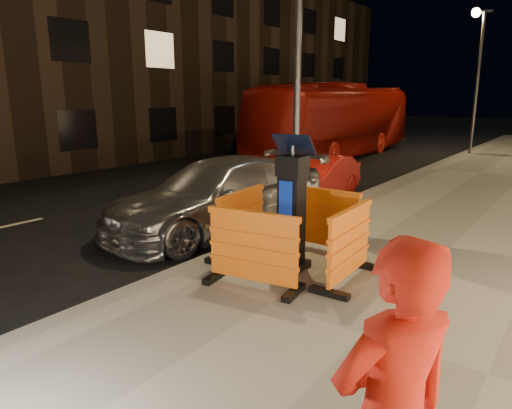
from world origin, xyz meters
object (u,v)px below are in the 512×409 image
Objects in this scene: barrier_back at (322,220)px; barrier_kerbside at (241,223)px; parking_kiosk at (292,206)px; barrier_bldgside at (349,245)px; bus_doubledecker at (336,156)px; barrier_front at (253,250)px; car_silver at (220,230)px; car_red at (316,200)px.

barrier_back and barrier_kerbside have the same top height.
parking_kiosk is 1.40× the size of barrier_bldgside.
parking_kiosk is 0.16× the size of bus_doubledecker.
car_silver is (-2.45, 2.14, -0.68)m from barrier_front.
parking_kiosk reaches higher than car_silver.
barrier_back is at bearing -51.37° from barrier_kerbside.
bus_doubledecker is (-3.67, 8.38, 0.00)m from car_red.
barrier_front is 1.34m from barrier_bldgside.
bus_doubledecker is at bearing 14.26° from barrier_kerbside.
barrier_back is 0.27× the size of car_silver.
parking_kiosk is 1.40× the size of barrier_front.
car_red is at bearing 101.97° from barrier_front.
barrier_front is 0.27× the size of car_silver.
barrier_back reaches higher than car_silver.
barrier_kerbside is 1.00× the size of barrier_bldgside.
car_red is (-2.25, 3.85, -0.68)m from barrier_back.
barrier_bldgside is at bearing -96.37° from barrier_kerbside.
barrier_front is 6.22m from car_red.
barrier_front is 0.38× the size of car_red.
bus_doubledecker is (-3.46, 11.99, 0.00)m from car_silver.
car_silver is at bearing 129.49° from barrier_front.
bus_doubledecker reaches higher than barrier_kerbside.
parking_kiosk is 2.94m from car_silver.
barrier_front is at bearing 132.63° from barrier_bldgside.
barrier_kerbside is (-0.95, 0.95, 0.00)m from barrier_front.
barrier_bldgside is 0.27× the size of car_silver.
barrier_back is 0.38× the size of car_red.
parking_kiosk is at bearing -70.76° from car_red.
bus_doubledecker reaches higher than barrier_front.
parking_kiosk reaches higher than bus_doubledecker.
barrier_bldgside is at bearing -62.19° from car_red.
barrier_back is 4.51m from car_red.
bus_doubledecker is (-5.91, 12.23, -0.68)m from barrier_back.
car_silver reaches higher than car_red.
car_silver is (-2.45, 0.24, -0.68)m from barrier_back.
parking_kiosk is 0.53× the size of car_red.
barrier_bldgside is (0.95, -0.95, 0.00)m from barrier_back.
parking_kiosk is at bearing -91.37° from barrier_back.
bus_doubledecker is at bearing 25.13° from barrier_bldgside.
barrier_bldgside reaches higher than car_silver.
parking_kiosk reaches higher than car_red.
barrier_kerbside reaches higher than car_silver.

